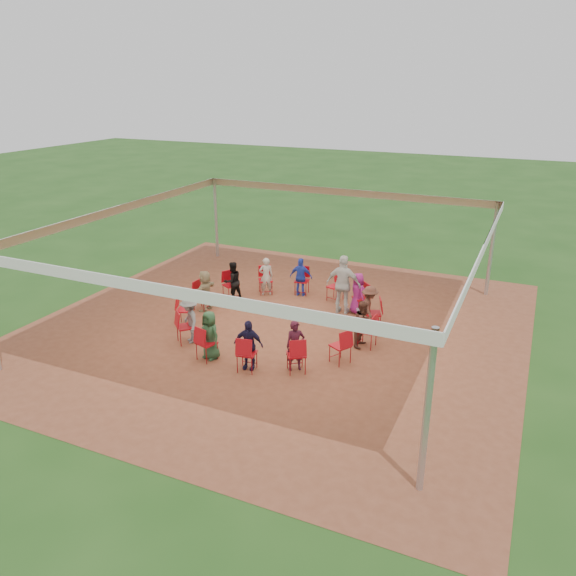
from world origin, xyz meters
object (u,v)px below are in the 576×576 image
at_px(person_seated_6, 190,320).
at_px(chair_3, 302,281).
at_px(person_seated_9, 295,346).
at_px(person_seated_10, 363,324).
at_px(chair_6, 202,295).
at_px(chair_10, 247,353).
at_px(chair_12, 340,346).
at_px(chair_9, 207,343).
at_px(chair_0, 373,314).
at_px(person_seated_0, 369,308).
at_px(person_seated_8, 248,345).
at_px(chair_4, 266,280).
at_px(chair_2, 335,287).
at_px(chair_7, 185,310).
at_px(standing_person, 343,285).
at_px(chair_8, 185,327).
at_px(chair_5, 231,285).
at_px(person_seated_2, 301,277).
at_px(person_seated_5, 205,291).
at_px(chair_1, 361,298).
at_px(person_seated_1, 358,293).
at_px(cable_coil, 323,322).
at_px(chair_11, 296,355).
at_px(chair_13, 367,331).
at_px(person_seated_7, 210,335).
at_px(person_seated_3, 266,276).
at_px(laptop, 363,309).
at_px(person_seated_4, 233,281).

bearing_deg(person_seated_6, chair_3, 116.36).
distance_m(person_seated_9, person_seated_10, 2.16).
distance_m(chair_6, person_seated_6, 2.23).
xyz_separation_m(chair_10, chair_12, (1.87, 1.28, 0.00)).
xyz_separation_m(chair_3, chair_9, (-0.36, -5.08, 0.00)).
bearing_deg(chair_0, person_seated_0, 90.00).
bearing_deg(person_seated_6, person_seated_8, 25.71).
bearing_deg(chair_4, chair_2, 154.29).
bearing_deg(chair_7, standing_person, 103.54).
bearing_deg(chair_7, chair_10, 38.57).
distance_m(chair_0, chair_8, 5.10).
xyz_separation_m(chair_5, standing_person, (3.57, 0.37, 0.44)).
xyz_separation_m(chair_0, chair_5, (-4.70, 0.34, 0.00)).
relative_size(chair_9, person_seated_2, 0.73).
height_order(person_seated_2, person_seated_5, same).
xyz_separation_m(chair_4, person_seated_5, (-1.01, -1.98, 0.17)).
bearing_deg(chair_1, person_seated_1, 90.00).
bearing_deg(chair_9, chair_6, 141.43).
distance_m(chair_6, cable_coil, 3.72).
distance_m(chair_1, chair_8, 5.23).
xyz_separation_m(chair_6, chair_9, (1.85, -2.69, 0.00)).
bearing_deg(chair_11, chair_5, 102.86).
bearing_deg(chair_11, person_seated_0, 40.26).
height_order(chair_0, chair_13, same).
height_order(chair_10, person_seated_7, person_seated_7).
height_order(chair_4, chair_13, same).
bearing_deg(person_seated_6, chair_11, 36.88).
bearing_deg(chair_11, person_seated_3, 90.00).
xyz_separation_m(chair_3, person_seated_7, (-0.33, -4.97, 0.17)).
bearing_deg(chair_4, chair_0, 128.57).
height_order(chair_9, person_seated_1, person_seated_1).
distance_m(chair_6, person_seated_1, 4.61).
distance_m(chair_4, chair_8, 4.09).
bearing_deg(person_seated_0, person_seated_3, 51.43).
height_order(person_seated_1, laptop, person_seated_1).
bearing_deg(person_seated_10, person_seated_7, 128.57).
distance_m(chair_11, person_seated_3, 5.11).
xyz_separation_m(person_seated_0, cable_coil, (-1.28, -0.16, -0.60)).
relative_size(chair_3, person_seated_10, 0.73).
bearing_deg(cable_coil, person_seated_9, -82.45).
distance_m(chair_5, person_seated_10, 4.98).
bearing_deg(person_seated_2, chair_2, 173.02).
bearing_deg(chair_3, chair_10, 90.00).
height_order(chair_8, person_seated_7, person_seated_7).
xyz_separation_m(chair_9, person_seated_5, (-1.73, 2.68, 0.17)).
relative_size(chair_8, person_seated_8, 0.73).
bearing_deg(person_seated_4, chair_1, 129.64).
relative_size(chair_6, person_seated_7, 0.73).
bearing_deg(chair_3, person_seated_10, 127.50).
bearing_deg(person_seated_5, cable_coil, 103.43).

